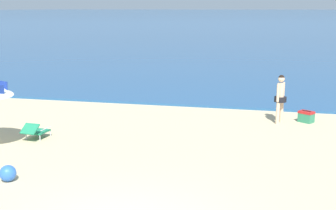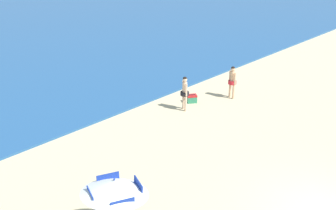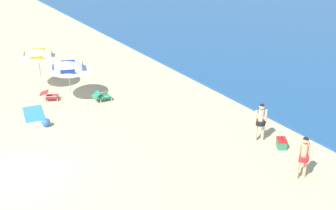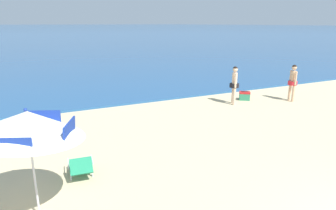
# 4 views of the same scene
# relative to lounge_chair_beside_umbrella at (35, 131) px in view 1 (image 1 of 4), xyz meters

# --- Properties ---
(ocean_water) EXTENTS (800.00, 800.00, 0.10)m
(ocean_water) POSITION_rel_lounge_chair_beside_umbrella_xyz_m (4.43, 405.55, -0.22)
(ocean_water) COLOR #235184
(ocean_water) RESTS_ON ground
(lounge_chair_beside_umbrella) EXTENTS (0.63, 0.95, 0.53)m
(lounge_chair_beside_umbrella) POSITION_rel_lounge_chair_beside_umbrella_xyz_m (0.00, 0.00, 0.00)
(lounge_chair_beside_umbrella) COLOR #1E7F56
(lounge_chair_beside_umbrella) RESTS_ON ground
(person_standing_near_shore) EXTENTS (0.42, 0.46, 1.71)m
(person_standing_near_shore) POSITION_rel_lounge_chair_beside_umbrella_xyz_m (7.33, 3.69, 0.72)
(person_standing_near_shore) COLOR beige
(person_standing_near_shore) RESTS_ON ground
(cooler_box) EXTENTS (0.61, 0.57, 0.43)m
(cooler_box) POSITION_rel_lounge_chair_beside_umbrella_xyz_m (8.26, 4.04, -0.07)
(cooler_box) COLOR #2D7F5B
(cooler_box) RESTS_ON ground
(beach_ball) EXTENTS (0.39, 0.39, 0.39)m
(beach_ball) POSITION_rel_lounge_chair_beside_umbrella_xyz_m (1.11, -3.27, -0.07)
(beach_ball) COLOR blue
(beach_ball) RESTS_ON ground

